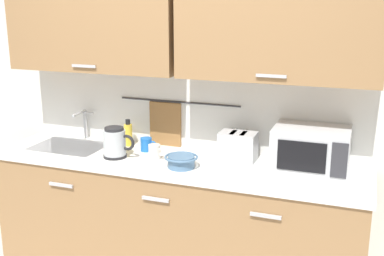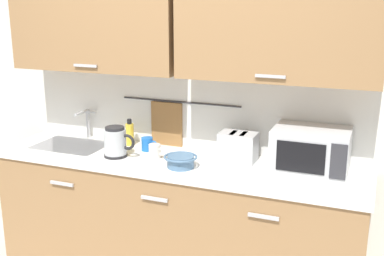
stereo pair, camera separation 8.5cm
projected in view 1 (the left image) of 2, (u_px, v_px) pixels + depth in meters
counter_unit at (173, 220)px, 3.33m from camera, size 2.53×0.64×0.90m
back_wall_assembly at (186, 62)px, 3.26m from camera, size 3.70×0.41×2.50m
sink_faucet at (84, 120)px, 3.65m from camera, size 0.09×0.17×0.22m
microwave at (311, 149)px, 2.98m from camera, size 0.46×0.35×0.27m
electric_kettle at (115, 143)px, 3.23m from camera, size 0.23×0.16×0.21m
dish_soap_bottle at (128, 134)px, 3.49m from camera, size 0.06×0.06×0.20m
mug_near_sink at (147, 144)px, 3.38m from camera, size 0.12×0.08×0.09m
mixing_bowl at (181, 161)px, 3.04m from camera, size 0.21×0.21×0.08m
toaster at (238, 146)px, 3.17m from camera, size 0.26×0.17×0.19m
mug_by_kettle at (155, 152)px, 3.22m from camera, size 0.12×0.08×0.09m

